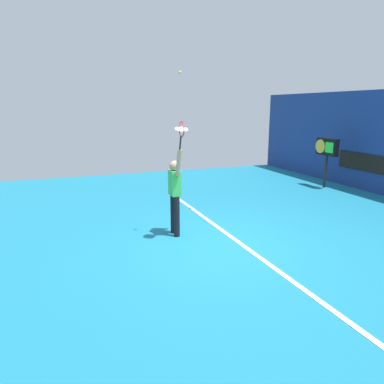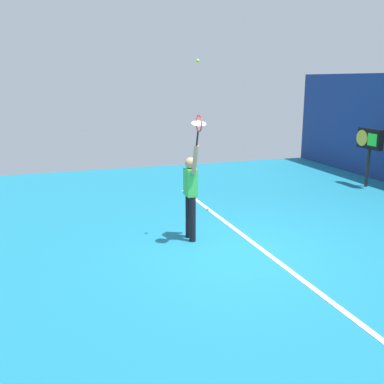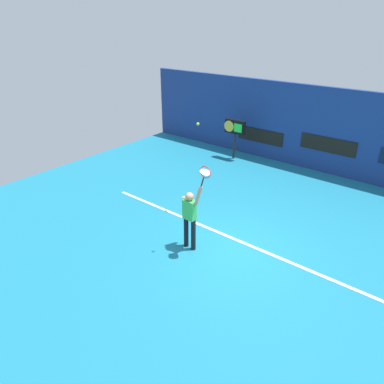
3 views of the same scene
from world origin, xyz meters
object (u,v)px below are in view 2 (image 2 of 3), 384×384
Objects in this scene: tennis_racket at (199,125)px; spare_ball at (208,209)px; scoreboard_clock at (370,142)px; tennis_player at (191,191)px; tennis_ball at (198,61)px.

spare_ball is at bearing 155.44° from tennis_racket.
tennis_racket is 7.39m from scoreboard_clock.
tennis_player is at bearing -66.79° from scoreboard_clock.
scoreboard_clock reaches higher than spare_ball.
tennis_player is 29.10× the size of spare_ball.
tennis_ball is 4.15m from spare_ball.
spare_ball is at bearing -80.27° from scoreboard_clock.
tennis_player is 7.13m from scoreboard_clock.
tennis_racket is at bearing -0.51° from tennis_player.
tennis_player is at bearing -159.11° from tennis_ball.
tennis_player is at bearing -29.75° from spare_ball.
tennis_ball reaches higher than scoreboard_clock.
scoreboard_clock is at bearing 99.73° from spare_ball.
tennis_player is 29.10× the size of tennis_ball.
tennis_player is 1.43m from tennis_racket.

